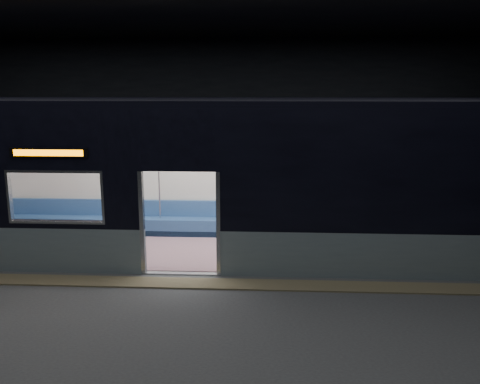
{
  "coord_description": "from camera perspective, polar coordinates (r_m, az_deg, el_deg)",
  "views": [
    {
      "loc": [
        1.67,
        -8.28,
        3.63
      ],
      "look_at": [
        1.08,
        2.3,
        1.4
      ],
      "focal_mm": 38.0,
      "sensor_mm": 36.0,
      "label": 1
    }
  ],
  "objects": [
    {
      "name": "station_floor",
      "position": [
        9.2,
        -7.72,
        -11.5
      ],
      "size": [
        24.0,
        14.0,
        0.01
      ],
      "primitive_type": "cube",
      "color": "#47494C",
      "rests_on": "ground"
    },
    {
      "name": "station_envelope",
      "position": [
        8.45,
        -8.42,
        11.99
      ],
      "size": [
        24.0,
        14.0,
        5.0
      ],
      "color": "black",
      "rests_on": "station_floor"
    },
    {
      "name": "tactile_strip",
      "position": [
        9.69,
        -7.1,
        -10.11
      ],
      "size": [
        22.8,
        0.5,
        0.03
      ],
      "primitive_type": "cube",
      "color": "#8C7F59",
      "rests_on": "station_floor"
    },
    {
      "name": "metro_car",
      "position": [
        11.1,
        -5.54,
        2.58
      ],
      "size": [
        18.0,
        3.04,
        3.35
      ],
      "color": "#85989F",
      "rests_on": "station_floor"
    },
    {
      "name": "passenger",
      "position": [
        12.45,
        15.31,
        -1.75
      ],
      "size": [
        0.4,
        0.67,
        1.34
      ],
      "rotation": [
        0.0,
        0.0,
        -0.09
      ],
      "color": "black",
      "rests_on": "metro_car"
    },
    {
      "name": "handbag",
      "position": [
        12.27,
        15.33,
        -2.53
      ],
      "size": [
        0.27,
        0.24,
        0.13
      ],
      "primitive_type": "cube",
      "rotation": [
        0.0,
        0.0,
        0.09
      ],
      "color": "black",
      "rests_on": "passenger"
    },
    {
      "name": "transit_map",
      "position": [
        12.77,
        18.25,
        1.58
      ],
      "size": [
        1.0,
        0.03,
        0.65
      ],
      "primitive_type": "cube",
      "color": "white",
      "rests_on": "metro_car"
    }
  ]
}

